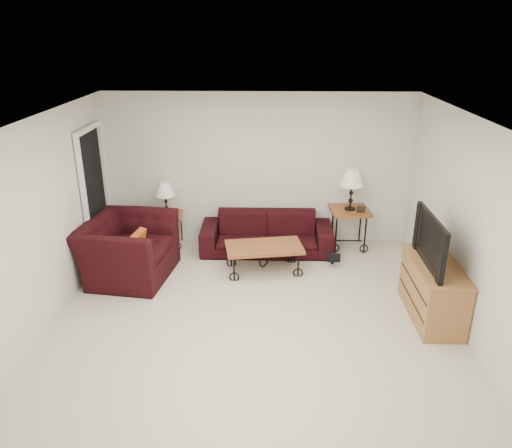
{
  "coord_description": "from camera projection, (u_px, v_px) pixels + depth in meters",
  "views": [
    {
      "loc": [
        0.16,
        -5.31,
        3.42
      ],
      "look_at": [
        0.0,
        0.7,
        1.0
      ],
      "focal_mm": 34.33,
      "sensor_mm": 36.0,
      "label": 1
    }
  ],
  "objects": [
    {
      "name": "wall_front",
      "position": [
        244.0,
        361.0,
        3.42
      ],
      "size": [
        5.0,
        0.02,
        2.5
      ],
      "primitive_type": "cube",
      "color": "silver",
      "rests_on": "ground"
    },
    {
      "name": "side_table_right",
      "position": [
        348.0,
        228.0,
        8.08
      ],
      "size": [
        0.66,
        0.66,
        0.67
      ],
      "primitive_type": "cube",
      "rotation": [
        0.0,
        0.0,
        0.08
      ],
      "color": "#9B4C27",
      "rests_on": "ground"
    },
    {
      "name": "photo_frame_right",
      "position": [
        361.0,
        209.0,
        7.8
      ],
      "size": [
        0.14,
        0.03,
        0.11
      ],
      "primitive_type": "cube",
      "rotation": [
        0.0,
        0.0,
        -0.13
      ],
      "color": "black",
      "rests_on": "side_table_right"
    },
    {
      "name": "wall_right",
      "position": [
        469.0,
        229.0,
        5.68
      ],
      "size": [
        0.02,
        5.0,
        2.5
      ],
      "primitive_type": "cube",
      "color": "silver",
      "rests_on": "ground"
    },
    {
      "name": "tv_stand",
      "position": [
        433.0,
        291.0,
        6.11
      ],
      "size": [
        0.51,
        1.22,
        0.73
      ],
      "primitive_type": "cube",
      "color": "#A1683B",
      "rests_on": "ground"
    },
    {
      "name": "coffee_table",
      "position": [
        264.0,
        259.0,
        7.31
      ],
      "size": [
        1.21,
        0.79,
        0.42
      ],
      "primitive_type": "cube",
      "rotation": [
        0.0,
        0.0,
        0.17
      ],
      "color": "#9B4C27",
      "rests_on": "ground"
    },
    {
      "name": "photo_frame_left",
      "position": [
        156.0,
        215.0,
        7.93
      ],
      "size": [
        0.11,
        0.04,
        0.09
      ],
      "primitive_type": "cube",
      "rotation": [
        0.0,
        0.0,
        0.28
      ],
      "color": "black",
      "rests_on": "side_table_left"
    },
    {
      "name": "armchair",
      "position": [
        128.0,
        249.0,
        7.11
      ],
      "size": [
        1.33,
        1.48,
        0.86
      ],
      "primitive_type": "imported",
      "rotation": [
        0.0,
        0.0,
        1.43
      ],
      "color": "black",
      "rests_on": "ground"
    },
    {
      "name": "throw_pillow",
      "position": [
        137.0,
        245.0,
        7.02
      ],
      "size": [
        0.16,
        0.4,
        0.39
      ],
      "primitive_type": "cube",
      "rotation": [
        0.0,
        0.0,
        1.43
      ],
      "color": "#D2461B",
      "rests_on": "armchair"
    },
    {
      "name": "sofa",
      "position": [
        267.0,
        233.0,
        7.96
      ],
      "size": [
        2.12,
        0.83,
        0.62
      ],
      "primitive_type": "imported",
      "color": "black",
      "rests_on": "ground"
    },
    {
      "name": "television",
      "position": [
        439.0,
        241.0,
        5.86
      ],
      "size": [
        0.14,
        1.09,
        0.63
      ],
      "primitive_type": "imported",
      "rotation": [
        0.0,
        0.0,
        -1.57
      ],
      "color": "black",
      "rests_on": "tv_stand"
    },
    {
      "name": "side_table_left",
      "position": [
        168.0,
        230.0,
        8.18
      ],
      "size": [
        0.55,
        0.55,
        0.55
      ],
      "primitive_type": "cube",
      "rotation": [
        0.0,
        0.0,
        0.11
      ],
      "color": "#9B4C27",
      "rests_on": "ground"
    },
    {
      "name": "wall_left",
      "position": [
        44.0,
        224.0,
        5.8
      ],
      "size": [
        0.02,
        5.0,
        2.5
      ],
      "primitive_type": "cube",
      "color": "silver",
      "rests_on": "ground"
    },
    {
      "name": "doorway",
      "position": [
        95.0,
        198.0,
        7.42
      ],
      "size": [
        0.08,
        0.94,
        2.04
      ],
      "primitive_type": "cube",
      "color": "black",
      "rests_on": "ground"
    },
    {
      "name": "ground",
      "position": [
        255.0,
        318.0,
        6.21
      ],
      "size": [
        5.0,
        5.0,
        0.0
      ],
      "primitive_type": "plane",
      "color": "beige",
      "rests_on": "ground"
    },
    {
      "name": "backpack",
      "position": [
        333.0,
        252.0,
        7.53
      ],
      "size": [
        0.37,
        0.33,
        0.4
      ],
      "primitive_type": "ellipsoid",
      "rotation": [
        0.0,
        0.0,
        -0.34
      ],
      "color": "black",
      "rests_on": "ground"
    },
    {
      "name": "lamp_right",
      "position": [
        351.0,
        190.0,
        7.83
      ],
      "size": [
        0.41,
        0.41,
        0.67
      ],
      "primitive_type": null,
      "rotation": [
        0.0,
        0.0,
        0.08
      ],
      "color": "black",
      "rests_on": "side_table_right"
    },
    {
      "name": "ceiling",
      "position": [
        254.0,
        119.0,
        5.27
      ],
      "size": [
        5.0,
        5.0,
        0.0
      ],
      "primitive_type": "plane",
      "color": "white",
      "rests_on": "wall_back"
    },
    {
      "name": "wall_back",
      "position": [
        259.0,
        169.0,
        8.06
      ],
      "size": [
        5.0,
        0.02,
        2.5
      ],
      "primitive_type": "cube",
      "color": "silver",
      "rests_on": "ground"
    },
    {
      "name": "lamp_left",
      "position": [
        166.0,
        199.0,
        7.98
      ],
      "size": [
        0.34,
        0.34,
        0.55
      ],
      "primitive_type": null,
      "rotation": [
        0.0,
        0.0,
        0.11
      ],
      "color": "black",
      "rests_on": "side_table_left"
    }
  ]
}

